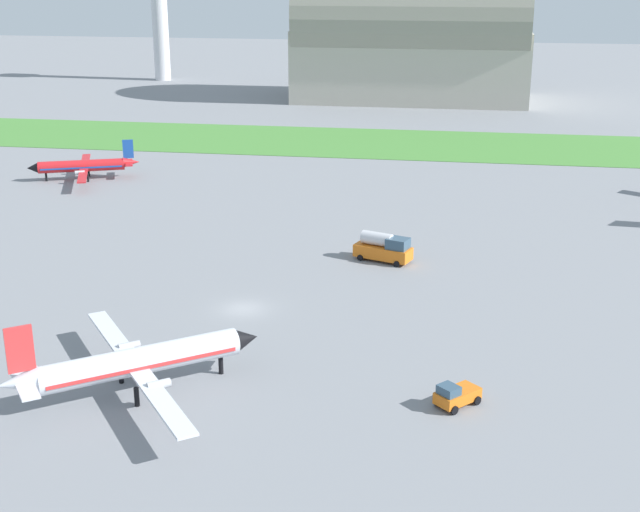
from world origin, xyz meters
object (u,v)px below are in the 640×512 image
at_px(airplane_foreground_turboprop, 135,361).
at_px(control_tower, 159,5).
at_px(fuel_truck_midfield, 384,248).
at_px(pushback_tug_near_gate, 456,395).
at_px(airplane_taxiing_turboprop, 84,166).

xyz_separation_m(airplane_foreground_turboprop, control_tower, (-59.63, 182.70, 17.79)).
height_order(fuel_truck_midfield, control_tower, control_tower).
distance_m(pushback_tug_near_gate, fuel_truck_midfield, 34.42).
bearing_deg(airplane_taxiing_turboprop, airplane_foreground_turboprop, 95.31).
xyz_separation_m(airplane_taxiing_turboprop, airplane_foreground_turboprop, (33.17, -66.72, 0.51)).
relative_size(airplane_taxiing_turboprop, fuel_truck_midfield, 2.75).
distance_m(pushback_tug_near_gate, control_tower, 200.73).
bearing_deg(pushback_tug_near_gate, fuel_truck_midfield, -122.52).
bearing_deg(airplane_taxiing_turboprop, control_tower, -98.27).
distance_m(airplane_taxiing_turboprop, pushback_tug_near_gate, 87.23).
bearing_deg(fuel_truck_midfield, airplane_foreground_turboprop, -95.30).
bearing_deg(airplane_taxiing_turboprop, pushback_tug_near_gate, 110.73).
xyz_separation_m(airplane_foreground_turboprop, fuel_truck_midfield, (16.45, 35.08, -1.11)).
bearing_deg(pushback_tug_near_gate, control_tower, -111.86).
xyz_separation_m(airplane_taxiing_turboprop, fuel_truck_midfield, (49.62, -31.64, -0.60)).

